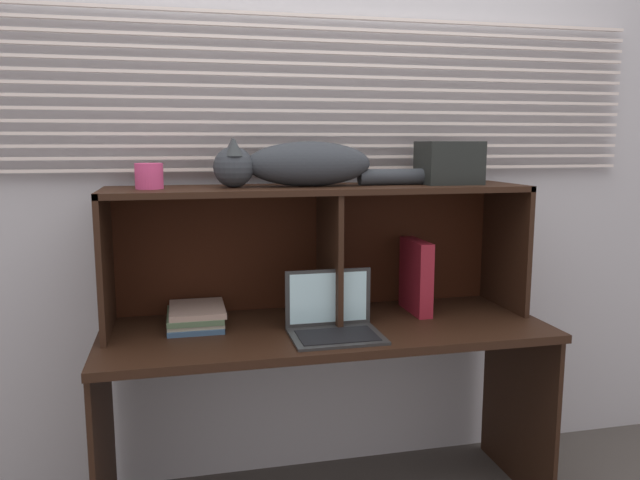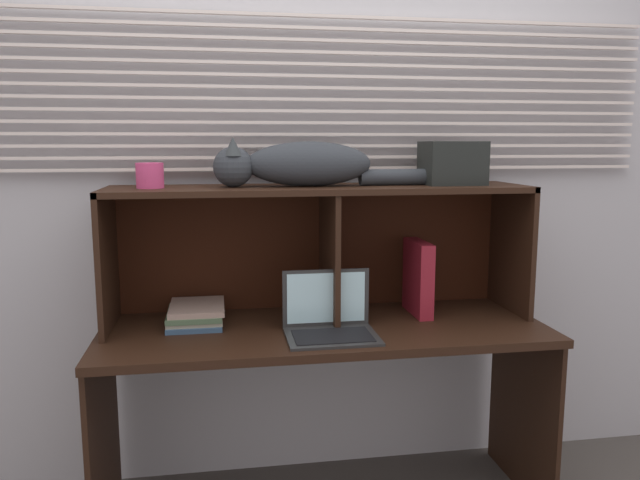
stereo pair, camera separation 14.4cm
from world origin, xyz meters
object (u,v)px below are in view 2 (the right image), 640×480
object	(u,v)px
binder_upright	(418,278)
storage_box	(452,163)
cat	(299,165)
small_basket	(150,176)
laptop	(331,322)
book_stack	(196,314)

from	to	relation	value
binder_upright	storage_box	distance (m)	0.46
cat	small_basket	bearing A→B (deg)	-180.00
laptop	storage_box	distance (m)	0.78
cat	book_stack	world-z (taller)	cat
cat	book_stack	distance (m)	0.67
small_basket	storage_box	xyz separation A→B (m)	(1.13, 0.00, 0.04)
storage_box	cat	bearing A→B (deg)	180.00
book_stack	laptop	bearing A→B (deg)	-24.05
small_basket	storage_box	distance (m)	1.13
cat	small_basket	distance (m)	0.53
binder_upright	book_stack	size ratio (longest dim) A/B	1.10
book_stack	storage_box	size ratio (longest dim) A/B	1.17
laptop	book_stack	distance (m)	0.52
book_stack	binder_upright	bearing A→B (deg)	-0.03
laptop	cat	bearing A→B (deg)	111.52
laptop	book_stack	bearing A→B (deg)	155.95
book_stack	storage_box	bearing A→B (deg)	-0.02
binder_upright	book_stack	distance (m)	0.86
small_basket	binder_upright	bearing A→B (deg)	0.00
storage_box	binder_upright	bearing A→B (deg)	180.00
laptop	binder_upright	bearing A→B (deg)	28.59
cat	laptop	xyz separation A→B (m)	(0.08, -0.21, -0.54)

